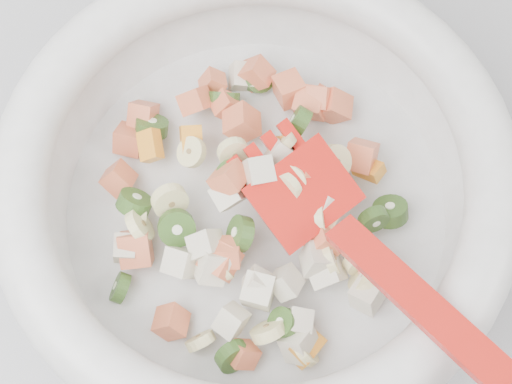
{
  "coord_description": "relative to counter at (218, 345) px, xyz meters",
  "views": [
    {
      "loc": [
        0.07,
        1.26,
        1.49
      ],
      "look_at": [
        0.05,
        1.47,
        0.95
      ],
      "focal_mm": 55.0,
      "sensor_mm": 36.0,
      "label": 1
    }
  ],
  "objects": [
    {
      "name": "counter",
      "position": [
        0.0,
        0.0,
        0.0
      ],
      "size": [
        2.0,
        0.6,
        0.9
      ],
      "primitive_type": "cube",
      "color": "gray",
      "rests_on": "ground"
    },
    {
      "name": "mixing_bowl",
      "position": [
        0.05,
        0.02,
        0.51
      ],
      "size": [
        0.41,
        0.39,
        0.15
      ],
      "color": "beige",
      "rests_on": "counter"
    }
  ]
}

